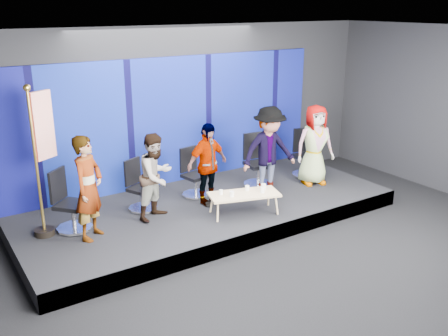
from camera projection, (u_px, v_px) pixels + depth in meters
The scene contains 21 objects.
ground at pixel (294, 274), 7.56m from camera, with size 10.00×10.00×0.00m, color black.
room_walls at pixel (301, 117), 6.79m from camera, with size 10.02×8.02×3.51m.
riser at pixel (208, 210), 9.50m from camera, with size 7.00×3.00×0.30m, color black.
backdrop at pixel (171, 121), 10.20m from camera, with size 7.00×0.08×2.60m, color #090650.
chair_a at pixel (70, 211), 8.23m from camera, with size 0.83×0.83×1.05m.
panelist_a at pixel (89, 188), 7.82m from camera, with size 0.62×0.41×1.70m, color black.
chair_b at pixel (140, 193), 9.07m from camera, with size 0.70×0.70×0.94m.
panelist_b at pixel (156, 176), 8.60m from camera, with size 0.74×0.58×1.53m, color black.
chair_c at pixel (194, 180), 9.73m from camera, with size 0.62×0.62×0.96m.
panelist_c at pixel (207, 164), 9.19m from camera, with size 0.91×0.38×1.55m, color black.
chair_d at pixel (257, 169), 10.28m from camera, with size 0.68×0.68×1.08m.
panelist_d at pixel (269, 151), 9.67m from camera, with size 1.13×0.65×1.75m, color black.
chair_e at pixel (305, 161), 10.87m from camera, with size 0.72×0.72×1.03m.
panelist_e at pixel (315, 145), 10.24m from camera, with size 0.81×0.53×1.66m, color black.
coffee_table at pixel (244, 195), 8.88m from camera, with size 1.34×0.86×0.38m.
mug_a at pixel (221, 192), 8.81m from camera, with size 0.07×0.07×0.08m, color white.
mug_b at pixel (232, 194), 8.71m from camera, with size 0.08×0.08×0.10m, color white.
mug_c at pixel (247, 188), 9.00m from camera, with size 0.08×0.08×0.09m, color white.
mug_d at pixel (262, 190), 8.90m from camera, with size 0.08×0.08×0.09m, color white.
mug_e at pixel (264, 187), 9.04m from camera, with size 0.09×0.09×0.11m, color white.
flag_stand at pixel (42, 157), 7.84m from camera, with size 0.53×0.37×2.46m.
Camera 1 is at (-4.52, -5.02, 3.90)m, focal length 40.00 mm.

